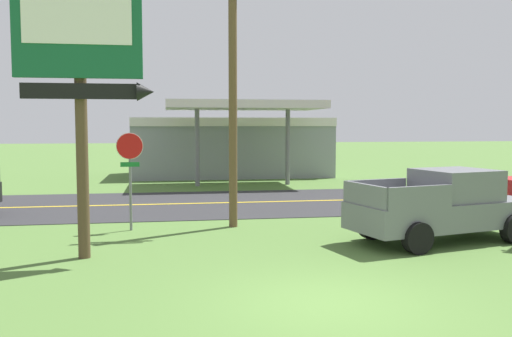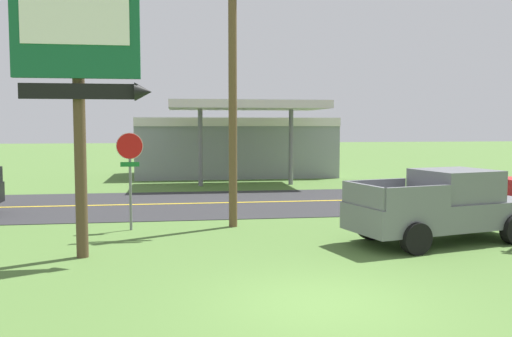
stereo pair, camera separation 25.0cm
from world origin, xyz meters
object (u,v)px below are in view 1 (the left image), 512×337
(motel_sign, at_px, (82,60))
(gas_station, at_px, (231,145))
(pickup_grey_parked_on_lawn, at_px, (444,206))
(utility_pole, at_px, (233,79))
(stop_sign, at_px, (130,164))

(motel_sign, relative_size, gas_station, 0.57)
(gas_station, xyz_separation_m, pickup_grey_parked_on_lawn, (3.48, -20.56, -0.98))
(utility_pole, bearing_deg, motel_sign, -137.42)
(pickup_grey_parked_on_lawn, bearing_deg, stop_sign, 161.03)
(gas_station, distance_m, pickup_grey_parked_on_lawn, 20.87)
(motel_sign, bearing_deg, gas_station, 74.37)
(stop_sign, xyz_separation_m, pickup_grey_parked_on_lawn, (8.56, -2.94, -1.06))
(stop_sign, distance_m, utility_pole, 4.04)
(utility_pole, relative_size, gas_station, 0.71)
(stop_sign, height_order, pickup_grey_parked_on_lawn, stop_sign)
(utility_pole, bearing_deg, stop_sign, -177.72)
(utility_pole, distance_m, pickup_grey_parked_on_lawn, 7.21)
(utility_pole, xyz_separation_m, gas_station, (1.95, 17.49, -2.64))
(motel_sign, xyz_separation_m, gas_station, (5.91, 21.12, -2.74))
(gas_station, relative_size, pickup_grey_parked_on_lawn, 2.17)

